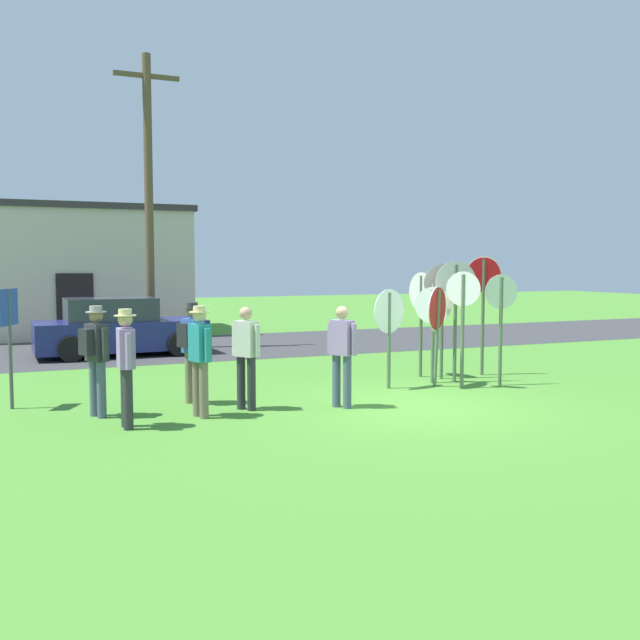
{
  "coord_description": "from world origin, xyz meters",
  "views": [
    {
      "loc": [
        -6.06,
        -10.09,
        2.38
      ],
      "look_at": [
        -0.64,
        2.56,
        1.3
      ],
      "focal_mm": 40.03,
      "sensor_mm": 36.0,
      "label": 1
    }
  ],
  "objects_px": {
    "stop_sign_center_cluster": "(483,294)",
    "info_panel_leftmost": "(9,326)",
    "stop_sign_leaning_right": "(463,310)",
    "stop_sign_tallest": "(455,299)",
    "stop_sign_leaning_left": "(389,321)",
    "person_near_signs": "(246,352)",
    "stop_sign_low_front": "(442,300)",
    "person_on_left": "(96,353)",
    "person_with_sunhat": "(200,355)",
    "utility_pole": "(149,197)",
    "person_in_dark_shirt": "(126,361)",
    "stop_sign_rear_left": "(501,311)",
    "stop_sign_far_back": "(433,318)",
    "parked_car_on_street": "(119,329)",
    "person_holding_notes": "(342,351)",
    "stop_sign_rear_right": "(437,318)",
    "stop_sign_nearest": "(421,305)",
    "person_in_teal": "(192,345)"
  },
  "relations": [
    {
      "from": "stop_sign_tallest",
      "to": "person_with_sunhat",
      "type": "bearing_deg",
      "value": -167.53
    },
    {
      "from": "stop_sign_nearest",
      "to": "stop_sign_leaning_right",
      "type": "distance_m",
      "value": 1.55
    },
    {
      "from": "stop_sign_tallest",
      "to": "stop_sign_low_front",
      "type": "xyz_separation_m",
      "value": [
        0.0,
        0.49,
        -0.05
      ]
    },
    {
      "from": "stop_sign_leaning_right",
      "to": "person_in_dark_shirt",
      "type": "height_order",
      "value": "stop_sign_leaning_right"
    },
    {
      "from": "stop_sign_low_front",
      "to": "person_on_left",
      "type": "bearing_deg",
      "value": -171.37
    },
    {
      "from": "stop_sign_low_front",
      "to": "person_near_signs",
      "type": "height_order",
      "value": "stop_sign_low_front"
    },
    {
      "from": "stop_sign_far_back",
      "to": "person_on_left",
      "type": "xyz_separation_m",
      "value": [
        -6.54,
        -0.7,
        -0.3
      ]
    },
    {
      "from": "stop_sign_rear_left",
      "to": "stop_sign_leaning_left",
      "type": "distance_m",
      "value": 2.25
    },
    {
      "from": "stop_sign_center_cluster",
      "to": "info_panel_leftmost",
      "type": "bearing_deg",
      "value": 179.58
    },
    {
      "from": "stop_sign_leaning_right",
      "to": "person_in_teal",
      "type": "relative_size",
      "value": 1.29
    },
    {
      "from": "stop_sign_rear_right",
      "to": "person_on_left",
      "type": "relative_size",
      "value": 1.13
    },
    {
      "from": "stop_sign_nearest",
      "to": "stop_sign_leaning_left",
      "type": "relative_size",
      "value": 1.16
    },
    {
      "from": "stop_sign_leaning_right",
      "to": "stop_sign_tallest",
      "type": "bearing_deg",
      "value": 67.7
    },
    {
      "from": "person_with_sunhat",
      "to": "stop_sign_leaning_right",
      "type": "bearing_deg",
      "value": 6.23
    },
    {
      "from": "stop_sign_center_cluster",
      "to": "person_on_left",
      "type": "relative_size",
      "value": 1.47
    },
    {
      "from": "parked_car_on_street",
      "to": "stop_sign_low_front",
      "type": "distance_m",
      "value": 8.75
    },
    {
      "from": "stop_sign_center_cluster",
      "to": "person_in_teal",
      "type": "height_order",
      "value": "stop_sign_center_cluster"
    },
    {
      "from": "stop_sign_far_back",
      "to": "stop_sign_leaning_left",
      "type": "relative_size",
      "value": 1.01
    },
    {
      "from": "stop_sign_rear_right",
      "to": "person_holding_notes",
      "type": "xyz_separation_m",
      "value": [
        -2.54,
        -1.09,
        -0.39
      ]
    },
    {
      "from": "stop_sign_leaning_right",
      "to": "stop_sign_leaning_left",
      "type": "distance_m",
      "value": 1.42
    },
    {
      "from": "stop_sign_rear_right",
      "to": "stop_sign_leaning_left",
      "type": "height_order",
      "value": "stop_sign_rear_right"
    },
    {
      "from": "stop_sign_tallest",
      "to": "person_with_sunhat",
      "type": "relative_size",
      "value": 1.41
    },
    {
      "from": "parked_car_on_street",
      "to": "stop_sign_rear_left",
      "type": "relative_size",
      "value": 1.99
    },
    {
      "from": "stop_sign_nearest",
      "to": "stop_sign_leaning_left",
      "type": "height_order",
      "value": "stop_sign_nearest"
    },
    {
      "from": "utility_pole",
      "to": "person_near_signs",
      "type": "height_order",
      "value": "utility_pole"
    },
    {
      "from": "stop_sign_leaning_left",
      "to": "info_panel_leftmost",
      "type": "height_order",
      "value": "info_panel_leftmost"
    },
    {
      "from": "stop_sign_nearest",
      "to": "stop_sign_leaning_left",
      "type": "bearing_deg",
      "value": -142.93
    },
    {
      "from": "person_near_signs",
      "to": "person_holding_notes",
      "type": "xyz_separation_m",
      "value": [
        1.51,
        -0.45,
        0.0
      ]
    },
    {
      "from": "utility_pole",
      "to": "person_in_dark_shirt",
      "type": "distance_m",
      "value": 10.61
    },
    {
      "from": "stop_sign_rear_left",
      "to": "person_holding_notes",
      "type": "xyz_separation_m",
      "value": [
        -3.78,
        -0.75,
        -0.52
      ]
    },
    {
      "from": "stop_sign_far_back",
      "to": "stop_sign_leaning_left",
      "type": "bearing_deg",
      "value": -168.93
    },
    {
      "from": "person_on_left",
      "to": "person_in_dark_shirt",
      "type": "height_order",
      "value": "same"
    },
    {
      "from": "person_near_signs",
      "to": "info_panel_leftmost",
      "type": "height_order",
      "value": "info_panel_leftmost"
    },
    {
      "from": "utility_pole",
      "to": "person_on_left",
      "type": "distance_m",
      "value": 9.79
    },
    {
      "from": "person_near_signs",
      "to": "person_in_teal",
      "type": "bearing_deg",
      "value": 130.5
    },
    {
      "from": "stop_sign_low_front",
      "to": "stop_sign_tallest",
      "type": "bearing_deg",
      "value": -90.44
    },
    {
      "from": "parked_car_on_street",
      "to": "person_with_sunhat",
      "type": "distance_m",
      "value": 8.33
    },
    {
      "from": "stop_sign_nearest",
      "to": "person_in_teal",
      "type": "bearing_deg",
      "value": -168.59
    },
    {
      "from": "stop_sign_tallest",
      "to": "stop_sign_rear_left",
      "type": "relative_size",
      "value": 1.12
    },
    {
      "from": "stop_sign_rear_left",
      "to": "person_with_sunhat",
      "type": "distance_m",
      "value": 6.16
    },
    {
      "from": "stop_sign_leaning_left",
      "to": "person_with_sunhat",
      "type": "relative_size",
      "value": 1.1
    },
    {
      "from": "stop_sign_rear_right",
      "to": "info_panel_leftmost",
      "type": "xyz_separation_m",
      "value": [
        -7.58,
        0.96,
        0.03
      ]
    },
    {
      "from": "parked_car_on_street",
      "to": "person_in_teal",
      "type": "bearing_deg",
      "value": -87.89
    },
    {
      "from": "stop_sign_tallest",
      "to": "stop_sign_nearest",
      "type": "height_order",
      "value": "stop_sign_tallest"
    },
    {
      "from": "person_in_dark_shirt",
      "to": "info_panel_leftmost",
      "type": "relative_size",
      "value": 0.88
    },
    {
      "from": "stop_sign_tallest",
      "to": "info_panel_leftmost",
      "type": "height_order",
      "value": "stop_sign_tallest"
    },
    {
      "from": "stop_sign_leaning_left",
      "to": "person_near_signs",
      "type": "xyz_separation_m",
      "value": [
        -3.11,
        -0.86,
        -0.34
      ]
    },
    {
      "from": "stop_sign_nearest",
      "to": "stop_sign_center_cluster",
      "type": "height_order",
      "value": "stop_sign_center_cluster"
    },
    {
      "from": "stop_sign_leaning_left",
      "to": "person_holding_notes",
      "type": "relative_size",
      "value": 1.13
    },
    {
      "from": "stop_sign_rear_right",
      "to": "info_panel_leftmost",
      "type": "height_order",
      "value": "info_panel_leftmost"
    }
  ]
}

